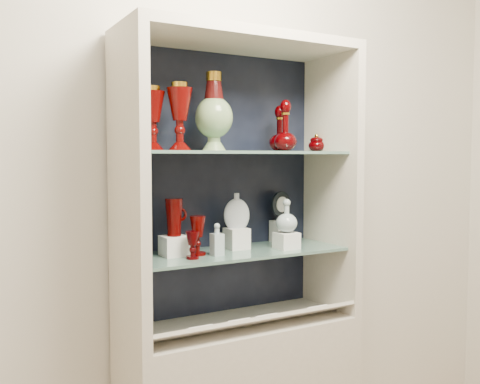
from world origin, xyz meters
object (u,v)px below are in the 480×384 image
pedestal_lamp_right (180,117)px  ruby_decanter_a (285,122)px  ruby_pitcher (174,217)px  clear_round_decanter (287,217)px  lidded_bowl (316,143)px  cameo_medallion (281,206)px  flat_flask (237,210)px  enamel_urn (214,112)px  clear_square_bottle (217,239)px  ruby_goblet_small (192,245)px  pedestal_lamp_left (153,118)px  ruby_decanter_b (279,127)px  cobalt_goblet (139,237)px  ruby_goblet_tall (198,236)px

pedestal_lamp_right → ruby_decanter_a: pedestal_lamp_right is taller
ruby_pitcher → clear_round_decanter: ruby_pitcher is taller
lidded_bowl → cameo_medallion: bearing=155.0°
ruby_pitcher → flat_flask: 0.30m
enamel_urn → ruby_decanter_a: (0.32, -0.05, -0.04)m
clear_square_bottle → enamel_urn: bearing=74.7°
pedestal_lamp_right → clear_square_bottle: bearing=-12.6°
lidded_bowl → ruby_goblet_small: lidded_bowl is taller
cameo_medallion → pedestal_lamp_left: bearing=174.1°
ruby_decanter_b → cobalt_goblet: (-0.68, -0.07, -0.43)m
ruby_decanter_a → clear_round_decanter: 0.40m
ruby_decanter_b → cobalt_goblet: size_ratio=1.14×
enamel_urn → ruby_goblet_tall: enamel_urn is taller
ruby_goblet_small → flat_flask: 0.31m
flat_flask → pedestal_lamp_right: bearing=-146.1°
ruby_decanter_a → cobalt_goblet: (-0.64, 0.03, -0.45)m
ruby_goblet_small → ruby_pitcher: 0.14m
pedestal_lamp_right → flat_flask: pedestal_lamp_right is taller
ruby_goblet_tall → clear_square_bottle: bearing=-35.9°
ruby_pitcher → clear_round_decanter: size_ratio=1.09×
lidded_bowl → pedestal_lamp_right: bearing=-175.3°
pedestal_lamp_right → cameo_medallion: pedestal_lamp_right is taller
lidded_bowl → cameo_medallion: size_ratio=0.60×
ruby_goblet_tall → cameo_medallion: bearing=13.4°
lidded_bowl → cobalt_goblet: size_ratio=0.44×
enamel_urn → clear_round_decanter: (0.32, -0.06, -0.44)m
pedestal_lamp_left → cobalt_goblet: pedestal_lamp_left is taller
ruby_decanter_b → ruby_goblet_small: ruby_decanter_b is taller
flat_flask → clear_round_decanter: flat_flask is taller
pedestal_lamp_left → enamel_urn: bearing=-5.9°
pedestal_lamp_right → lidded_bowl: 0.72m
ruby_decanter_b → clear_square_bottle: size_ratio=1.65×
pedestal_lamp_left → flat_flask: 0.54m
clear_round_decanter → cameo_medallion: size_ratio=0.99×
pedestal_lamp_right → cobalt_goblet: (-0.17, -0.00, -0.46)m
lidded_bowl → flat_flask: lidded_bowl is taller
cobalt_goblet → ruby_pitcher: size_ratio=1.26×
ruby_decanter_a → ruby_goblet_tall: (-0.39, 0.05, -0.46)m
pedestal_lamp_left → lidded_bowl: 0.81m
pedestal_lamp_right → enamel_urn: bearing=7.1°
ruby_goblet_tall → ruby_pitcher: 0.12m
enamel_urn → cameo_medallion: 0.58m
ruby_pitcher → cameo_medallion: size_ratio=1.08×
pedestal_lamp_right → ruby_decanter_a: (0.47, -0.03, -0.01)m
cobalt_goblet → clear_round_decanter: bearing=-2.9°
ruby_goblet_tall → clear_round_decanter: 0.41m
ruby_decanter_b → clear_round_decanter: bearing=-105.6°
pedestal_lamp_left → ruby_decanter_b: size_ratio=1.15×
enamel_urn → clear_round_decanter: enamel_urn is taller
enamel_urn → cameo_medallion: bearing=15.1°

